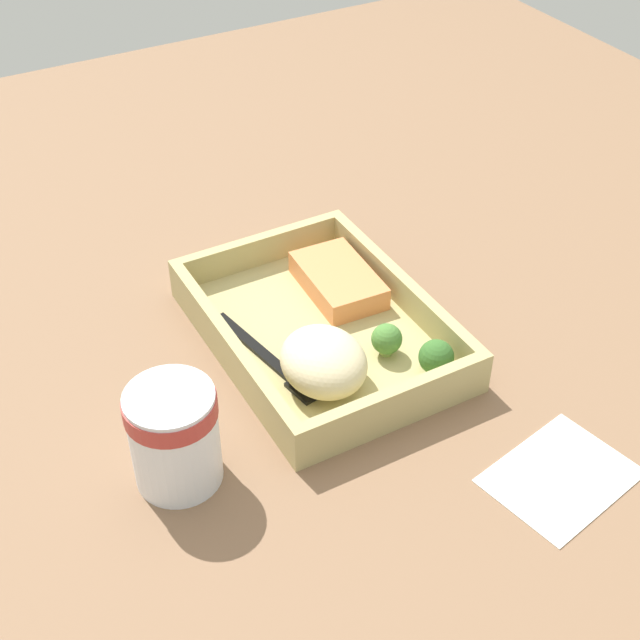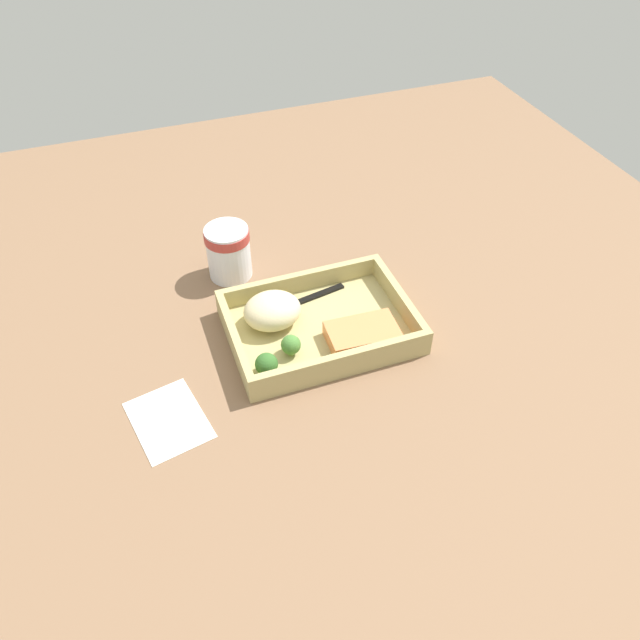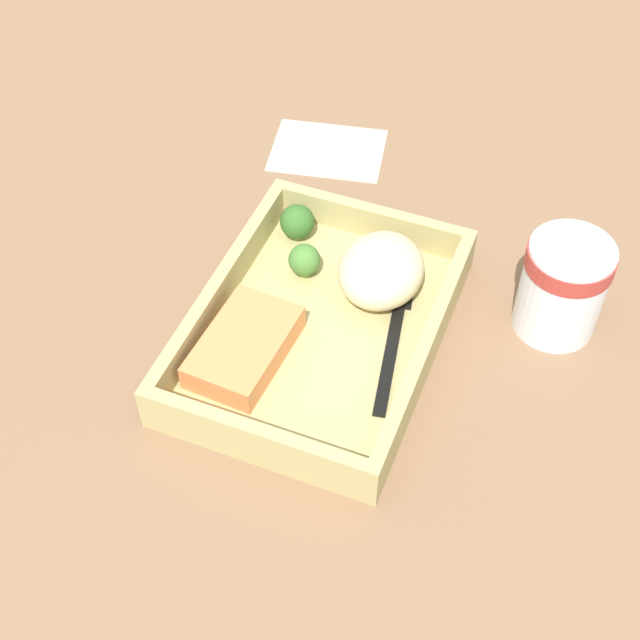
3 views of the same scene
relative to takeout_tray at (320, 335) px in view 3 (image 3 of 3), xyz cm
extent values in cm
cube|color=#805F44|center=(0.00, 0.00, -1.60)|extent=(160.00, 160.00, 2.00)
cube|color=tan|center=(0.00, 0.00, 0.00)|extent=(28.75, 20.79, 1.20)
cube|color=tan|center=(0.00, -9.79, 2.30)|extent=(28.75, 1.20, 3.40)
cube|color=tan|center=(0.00, 9.79, 2.30)|extent=(28.75, 1.20, 3.40)
cube|color=tan|center=(-13.78, 0.00, 2.30)|extent=(1.20, 18.39, 3.40)
cube|color=tan|center=(13.78, 0.00, 2.30)|extent=(1.20, 18.39, 3.40)
cube|color=#EB864E|center=(-5.14, 5.06, 1.87)|extent=(11.23, 7.25, 2.54)
ellipsoid|color=beige|center=(6.75, -3.38, 3.29)|extent=(9.15, 7.84, 5.37)
cylinder|color=#81A152|center=(6.11, 4.01, 1.14)|extent=(1.16, 1.16, 1.08)
sphere|color=#497D34|center=(6.11, 4.01, 2.52)|extent=(3.05, 3.05, 3.05)
cylinder|color=#799C56|center=(10.69, 6.64, 1.13)|extent=(1.30, 1.30, 1.05)
sphere|color=#356528|center=(10.69, 6.64, 2.59)|extent=(3.41, 3.41, 3.41)
cube|color=black|center=(-0.90, -6.91, 0.82)|extent=(12.40, 3.32, 0.44)
cube|color=black|center=(6.87, -5.49, 0.82)|extent=(3.74, 2.78, 0.44)
cylinder|color=white|center=(9.80, -19.28, 4.19)|extent=(7.50, 7.50, 9.58)
cylinder|color=#B23833|center=(9.80, -19.28, 7.72)|extent=(7.72, 7.72, 1.73)
cube|color=white|center=(25.92, 9.34, -0.48)|extent=(11.61, 13.93, 0.24)
camera|label=1|loc=(60.29, -33.48, 58.52)|focal=50.00mm
camera|label=2|loc=(24.28, 67.03, 69.51)|focal=35.00mm
camera|label=3|loc=(-48.54, -19.22, 61.66)|focal=50.00mm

